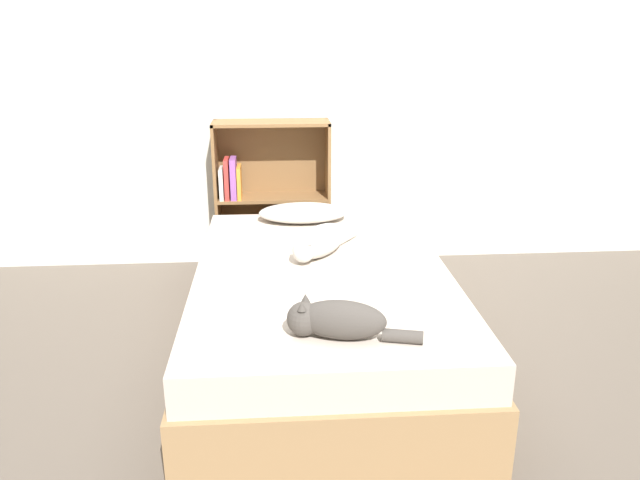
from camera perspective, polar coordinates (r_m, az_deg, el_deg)
The scene contains 7 objects.
ground_plane at distance 3.23m, azimuth 0.19°, elevation -10.39°, with size 8.00×8.00×0.00m, color brown.
wall_back at distance 4.21m, azimuth -1.27°, elevation 14.48°, with size 8.00×0.06×2.50m.
bed at distance 3.13m, azimuth 0.20°, elevation -6.72°, with size 1.26×1.95×0.47m.
pillow at distance 3.76m, azimuth -1.55°, elevation 2.52°, with size 0.53×0.30×0.10m.
cat_light at distance 3.19m, azimuth 0.03°, elevation -0.14°, with size 0.41×0.50×0.16m.
cat_dark at distance 2.37m, azimuth 1.38°, elevation -7.33°, with size 0.51×0.22×0.16m.
bookshelf at distance 4.21m, azimuth -4.73°, elevation 4.25°, with size 0.75×0.26×1.00m.
Camera 1 is at (-0.21, -2.80, 1.60)m, focal length 35.00 mm.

